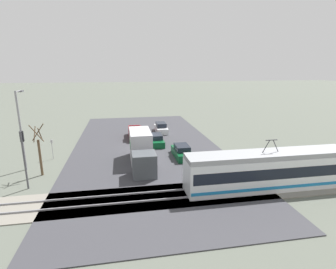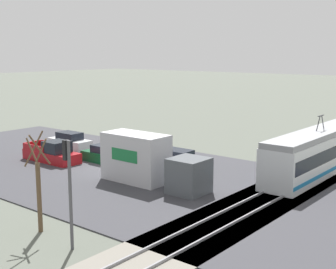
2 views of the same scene
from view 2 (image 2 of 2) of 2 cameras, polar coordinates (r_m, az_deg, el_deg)
The scene contains 11 objects.
ground_plane at distance 38.67m, azimuth -8.29°, elevation -4.04°, with size 320.00×320.00×0.00m, color #565B51.
road_surface at distance 38.66m, azimuth -8.29°, elevation -3.99°, with size 19.34×43.21×0.08m.
rail_bed at distance 30.04m, azimuth 10.99°, elevation -8.19°, with size 73.47×4.40×0.22m.
light_rail_tram at distance 38.08m, azimuth 17.91°, elevation -2.02°, with size 15.13×2.69×4.48m.
box_truck at distance 33.19m, azimuth -2.48°, elevation -3.31°, with size 2.37×8.42×3.48m.
pickup_truck at distance 41.26m, azimuth -13.92°, elevation -2.24°, with size 2.02×5.60×1.84m.
sedan_car_0 at distance 37.97m, azimuth 1.11°, elevation -3.14°, with size 1.86×4.65×1.47m.
sedan_car_1 at distance 40.04m, azimuth -7.51°, elevation -2.53°, with size 1.82×4.60×1.47m.
sedan_car_2 at distance 46.31m, azimuth -11.89°, elevation -0.87°, with size 1.78×4.65×1.60m.
traffic_light_pole at distance 22.52m, azimuth -12.01°, elevation -5.40°, with size 0.28×0.47×5.33m.
street_tree at distance 25.32m, azimuth -15.49°, elevation -6.23°, with size 1.25×1.04×5.32m.
Camera 2 is at (25.29, 27.71, 9.38)m, focal length 50.00 mm.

